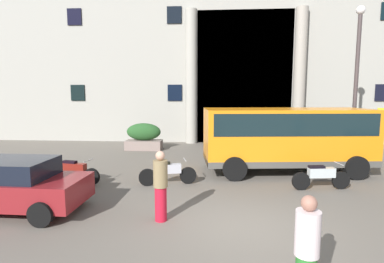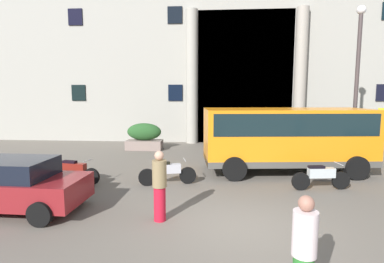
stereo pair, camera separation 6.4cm
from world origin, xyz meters
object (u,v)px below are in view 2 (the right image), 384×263
object	(u,v)px
bus_stop_sign	(382,130)
hedge_planter_entrance_left	(144,137)
orange_minibus	(286,134)
pedestrian_woman_dark_dress	(304,253)
pedestrian_woman_with_bag	(160,186)
hedge_planter_east	(269,139)
lamppost_plaza_centre	(357,72)
motorcycle_near_kerb	(320,176)
scooter_by_planter	(73,171)
parked_coupe_end	(11,185)
motorcycle_far_end	(166,172)

from	to	relation	value
bus_stop_sign	hedge_planter_entrance_left	size ratio (longest dim) A/B	1.25
orange_minibus	pedestrian_woman_dark_dress	bearing A→B (deg)	-106.77
pedestrian_woman_with_bag	hedge_planter_east	bearing A→B (deg)	-21.61
lamppost_plaza_centre	motorcycle_near_kerb	bearing A→B (deg)	-123.18
orange_minibus	bus_stop_sign	size ratio (longest dim) A/B	2.64
motorcycle_near_kerb	hedge_planter_east	bearing A→B (deg)	85.41
pedestrian_woman_dark_dress	scooter_by_planter	bearing A→B (deg)	75.32
orange_minibus	pedestrian_woman_with_bag	size ratio (longest dim) A/B	3.77
hedge_planter_east	hedge_planter_entrance_left	bearing A→B (deg)	-176.99
lamppost_plaza_centre	parked_coupe_end	bearing A→B (deg)	-149.27
scooter_by_planter	pedestrian_woman_dark_dress	bearing A→B (deg)	-32.75
pedestrian_woman_with_bag	scooter_by_planter	bearing A→B (deg)	53.07
pedestrian_woman_dark_dress	lamppost_plaza_centre	bearing A→B (deg)	2.47
bus_stop_sign	parked_coupe_end	world-z (taller)	bus_stop_sign
orange_minibus	scooter_by_planter	size ratio (longest dim) A/B	3.41
hedge_planter_east	hedge_planter_entrance_left	distance (m)	7.17
parked_coupe_end	orange_minibus	bearing A→B (deg)	31.24
parked_coupe_end	motorcycle_near_kerb	size ratio (longest dim) A/B	2.01
hedge_planter_east	pedestrian_woman_with_bag	xyz separation A→B (m)	(-4.47, -10.19, 0.29)
parked_coupe_end	lamppost_plaza_centre	bearing A→B (deg)	31.87
bus_stop_sign	motorcycle_far_end	bearing A→B (deg)	-156.82
motorcycle_near_kerb	pedestrian_woman_with_bag	size ratio (longest dim) A/B	1.10
hedge_planter_entrance_left	lamppost_plaza_centre	bearing A→B (deg)	-12.38
motorcycle_far_end	bus_stop_sign	bearing A→B (deg)	8.86
motorcycle_near_kerb	pedestrian_woman_dark_dress	world-z (taller)	pedestrian_woman_dark_dress
orange_minibus	bus_stop_sign	distance (m)	4.99
bus_stop_sign	hedge_planter_entrance_left	xyz separation A→B (m)	(-11.60, 2.80, -0.85)
hedge_planter_entrance_left	pedestrian_woman_with_bag	distance (m)	10.17
pedestrian_woman_with_bag	motorcycle_near_kerb	bearing A→B (deg)	-57.32
lamppost_plaza_centre	pedestrian_woman_dark_dress	bearing A→B (deg)	-116.30
motorcycle_near_kerb	pedestrian_woman_with_bag	bearing A→B (deg)	-157.29
hedge_planter_east	scooter_by_planter	world-z (taller)	hedge_planter_east
scooter_by_planter	bus_stop_sign	bearing A→B (deg)	28.44
motorcycle_far_end	orange_minibus	bearing A→B (deg)	10.73
orange_minibus	pedestrian_woman_dark_dress	world-z (taller)	orange_minibus
orange_minibus	bus_stop_sign	world-z (taller)	orange_minibus
parked_coupe_end	motorcycle_far_end	size ratio (longest dim) A/B	1.98
scooter_by_planter	pedestrian_woman_dark_dress	size ratio (longest dim) A/B	1.12
scooter_by_planter	pedestrian_woman_with_bag	xyz separation A→B (m)	(3.69, -2.98, 0.45)
hedge_planter_entrance_left	parked_coupe_end	bearing A→B (deg)	-98.75
motorcycle_far_end	parked_coupe_end	bearing A→B (deg)	-158.81
lamppost_plaza_centre	bus_stop_sign	bearing A→B (deg)	-25.00
motorcycle_near_kerb	orange_minibus	bearing A→B (deg)	97.35
motorcycle_far_end	pedestrian_woman_with_bag	size ratio (longest dim) A/B	1.12
parked_coupe_end	lamppost_plaza_centre	xyz separation A→B (m)	(12.04, 7.16, 3.45)
hedge_planter_entrance_left	pedestrian_woman_with_bag	size ratio (longest dim) A/B	1.14
pedestrian_woman_with_bag	hedge_planter_entrance_left	bearing A→B (deg)	17.40
orange_minibus	pedestrian_woman_dark_dress	xyz separation A→B (m)	(-1.57, -8.25, -0.67)
hedge_planter_east	motorcycle_near_kerb	world-z (taller)	hedge_planter_east
hedge_planter_east	scooter_by_planter	bearing A→B (deg)	-138.54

